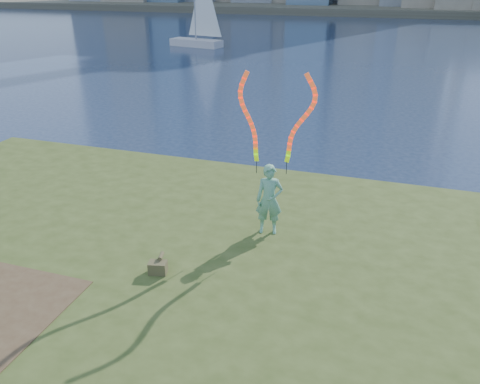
% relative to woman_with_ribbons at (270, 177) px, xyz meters
% --- Properties ---
extents(ground, '(320.00, 320.00, 0.00)m').
position_rel_woman_with_ribbons_xyz_m(ground, '(-2.22, -1.37, -2.20)').
color(ground, '#192640').
rests_on(ground, ground).
extents(grassy_knoll, '(20.00, 18.00, 0.80)m').
position_rel_woman_with_ribbons_xyz_m(grassy_knoll, '(-2.22, -3.66, -1.86)').
color(grassy_knoll, '#364518').
rests_on(grassy_knoll, ground).
extents(far_shore, '(320.00, 40.00, 1.20)m').
position_rel_woman_with_ribbons_xyz_m(far_shore, '(-2.22, 93.63, -1.60)').
color(far_shore, '#4B4637').
rests_on(far_shore, ground).
extents(woman_with_ribbons, '(2.04, 0.61, 4.07)m').
position_rel_woman_with_ribbons_xyz_m(woman_with_ribbons, '(0.00, 0.00, 0.00)').
color(woman_with_ribbons, '#167948').
rests_on(woman_with_ribbons, grassy_knoll).
extents(canvas_bag, '(0.41, 0.46, 0.35)m').
position_rel_woman_with_ribbons_xyz_m(canvas_bag, '(-1.73, -2.36, -1.26)').
color(canvas_bag, '#433E22').
rests_on(canvas_bag, grassy_knoll).
extents(sailboat, '(5.58, 2.70, 8.38)m').
position_rel_woman_with_ribbons_xyz_m(sailboat, '(-15.88, 34.05, -0.76)').
color(sailboat, silver).
rests_on(sailboat, ground).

